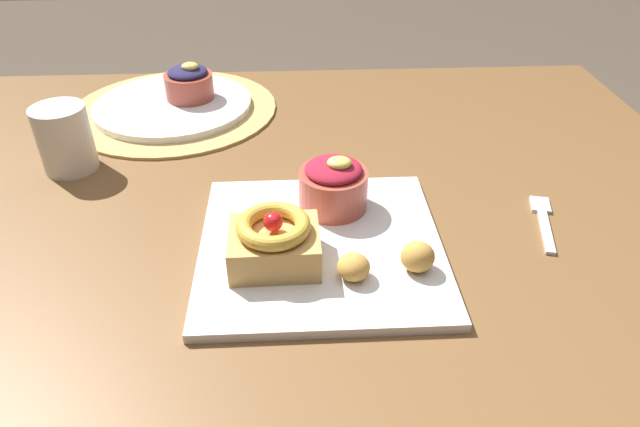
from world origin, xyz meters
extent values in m
cube|color=brown|center=(0.00, 0.00, 0.71)|extent=(1.21, 0.92, 0.04)
cylinder|color=brown|center=(-0.52, 0.37, 0.34)|extent=(0.07, 0.07, 0.69)
cylinder|color=brown|center=(0.52, 0.37, 0.34)|extent=(0.07, 0.07, 0.69)
cylinder|color=tan|center=(-0.22, 0.28, 0.73)|extent=(0.37, 0.37, 0.00)
cube|color=white|center=(0.02, -0.14, 0.74)|extent=(0.29, 0.29, 0.01)
cube|color=tan|center=(-0.04, -0.17, 0.76)|extent=(0.10, 0.09, 0.04)
torus|color=gold|center=(-0.04, -0.17, 0.79)|extent=(0.08, 0.08, 0.02)
sphere|color=red|center=(-0.04, -0.17, 0.80)|extent=(0.02, 0.02, 0.02)
cylinder|color=#B24C3D|center=(0.04, -0.06, 0.77)|extent=(0.09, 0.09, 0.05)
ellipsoid|color=#A31E33|center=(0.04, -0.06, 0.80)|extent=(0.07, 0.07, 0.02)
ellipsoid|color=#EAD666|center=(0.05, -0.07, 0.81)|extent=(0.03, 0.03, 0.01)
ellipsoid|color=gold|center=(0.05, -0.20, 0.76)|extent=(0.04, 0.04, 0.03)
ellipsoid|color=gold|center=(0.12, -0.19, 0.76)|extent=(0.04, 0.04, 0.04)
cylinder|color=white|center=(-0.22, 0.28, 0.74)|extent=(0.28, 0.28, 0.01)
cylinder|color=#B24C3D|center=(-0.19, 0.29, 0.77)|extent=(0.09, 0.09, 0.04)
ellipsoid|color=#28234C|center=(-0.19, 0.29, 0.80)|extent=(0.07, 0.07, 0.02)
ellipsoid|color=#EAD666|center=(-0.19, 0.29, 0.81)|extent=(0.03, 0.03, 0.01)
cube|color=silver|center=(0.31, -0.12, 0.73)|extent=(0.03, 0.09, 0.00)
cube|color=silver|center=(0.32, -0.06, 0.73)|extent=(0.03, 0.04, 0.00)
cylinder|color=silver|center=(-0.34, 0.08, 0.78)|extent=(0.08, 0.08, 0.10)
camera|label=1|loc=(-0.01, -0.69, 1.16)|focal=32.11mm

